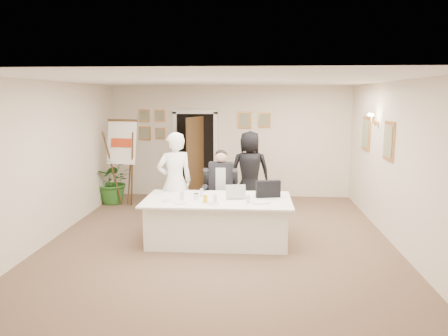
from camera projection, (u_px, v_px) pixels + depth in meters
floor at (220, 239)px, 7.84m from camera, size 7.00×7.00×0.00m
ceiling at (220, 80)px, 7.38m from camera, size 6.00×7.00×0.02m
wall_back at (231, 142)px, 11.06m from camera, size 6.00×0.10×2.80m
wall_front at (192, 216)px, 4.16m from camera, size 6.00×0.10×2.80m
wall_left at (53, 160)px, 7.81m from camera, size 0.10×7.00×2.80m
wall_right at (396, 164)px, 7.41m from camera, size 0.10×7.00×2.80m
doorway at (195, 156)px, 11.00m from camera, size 1.14×0.86×2.20m
pictures_back_wall at (199, 124)px, 11.01m from camera, size 3.40×0.06×0.80m
pictures_right_wall at (376, 137)px, 8.54m from camera, size 0.06×2.20×0.80m
wall_sconce at (373, 119)px, 8.48m from camera, size 0.20×0.30×0.24m
conference_table at (218, 220)px, 7.64m from camera, size 2.54×1.36×0.78m
seated_man at (221, 187)px, 8.63m from camera, size 0.67×0.71×1.52m
flip_chart at (125, 167)px, 10.08m from camera, size 0.71×0.49×1.98m
standing_man at (175, 182)px, 8.24m from camera, size 0.81×0.71×1.88m
standing_woman at (250, 171)px, 9.63m from camera, size 0.93×0.66×1.79m
potted_palm at (114, 181)px, 10.39m from camera, size 1.12×1.02×1.09m
laptop at (236, 190)px, 7.63m from camera, size 0.39×0.41×0.28m
laptop_bag at (268, 189)px, 7.67m from camera, size 0.44×0.21×0.30m
paper_stack at (261, 202)px, 7.26m from camera, size 0.33×0.28×0.03m
plate_left at (167, 201)px, 7.39m from camera, size 0.20×0.20×0.01m
plate_mid at (180, 203)px, 7.26m from camera, size 0.27×0.27×0.01m
plate_near at (213, 204)px, 7.18m from camera, size 0.25×0.25×0.01m
glass_a at (182, 196)px, 7.49m from camera, size 0.09×0.09×0.14m
glass_b at (215, 199)px, 7.24m from camera, size 0.09×0.09×0.14m
glass_c at (248, 199)px, 7.22m from camera, size 0.08×0.08×0.14m
glass_d at (202, 193)px, 7.75m from camera, size 0.08×0.08×0.14m
oj_glass at (205, 199)px, 7.28m from camera, size 0.09×0.09×0.13m
steel_jug at (196, 197)px, 7.50m from camera, size 0.11×0.11×0.11m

